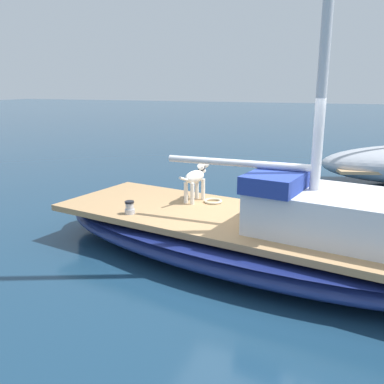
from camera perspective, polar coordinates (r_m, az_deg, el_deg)
ground_plane at (r=6.69m, az=8.08°, el=-9.22°), size 120.00×120.00×0.00m
sailboat_main at (r=6.56m, az=8.19°, el=-6.54°), size 3.65×7.55×0.66m
cabin_house at (r=6.02m, az=18.20°, el=-2.34°), size 1.74×2.42×0.84m
dog_white at (r=7.34m, az=0.56°, el=1.98°), size 0.94×0.31×0.70m
deck_winch at (r=6.74m, az=-8.55°, el=-2.16°), size 0.16×0.16×0.21m
coiled_rope at (r=7.34m, az=2.89°, el=-1.26°), size 0.32×0.32×0.04m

